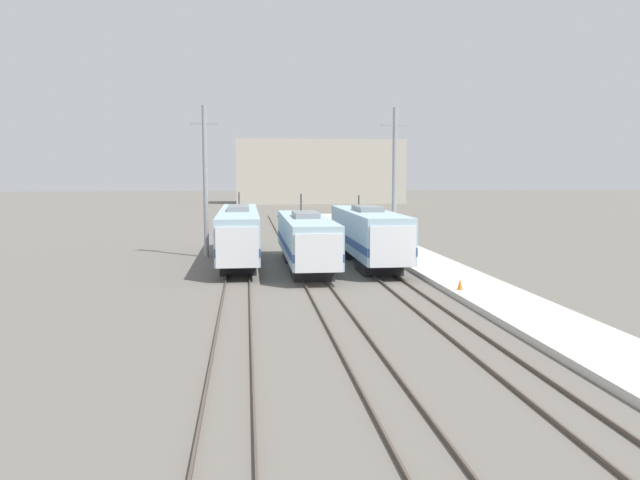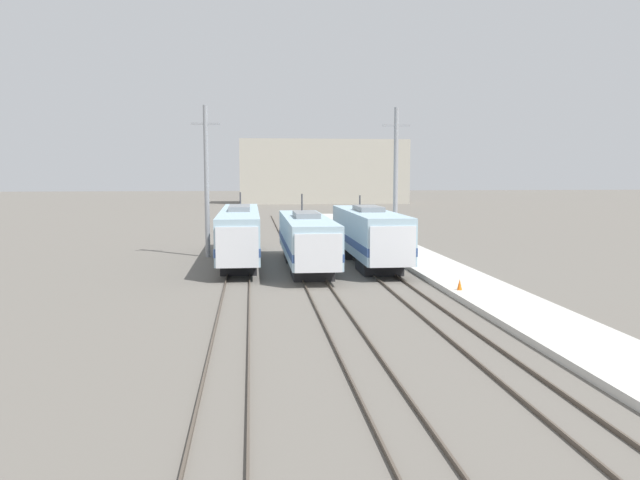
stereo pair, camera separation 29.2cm
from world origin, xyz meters
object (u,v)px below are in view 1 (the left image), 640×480
Objects in this scene: locomotive_far_left at (239,233)px; locomotive_far_right at (369,235)px; catenary_tower_right at (394,180)px; locomotive_center at (306,240)px; catenary_tower_left at (205,180)px; traffic_cone at (460,284)px.

locomotive_far_left reaches higher than locomotive_far_right.
locomotive_center is at bearing -137.78° from catenary_tower_right.
locomotive_center is 10.98m from catenary_tower_left.
catenary_tower_right is (15.16, 0.00, 0.00)m from catenary_tower_left.
locomotive_far_left is 6.04m from locomotive_center.
locomotive_far_left is 32.11× the size of traffic_cone.
catenary_tower_left is at bearing 135.35° from locomotive_center.
traffic_cone is at bearing -49.55° from locomotive_far_left.
locomotive_far_left is 1.62× the size of catenary_tower_right.
locomotive_center is 11.41m from catenary_tower_right.
locomotive_far_right is at bearing -119.35° from catenary_tower_right.
locomotive_center is at bearing -39.35° from locomotive_far_left.
locomotive_far_left and locomotive_center have the same top height.
catenary_tower_right is at bearing 0.00° from catenary_tower_left.
catenary_tower_right reaches higher than traffic_cone.
locomotive_center is 1.36× the size of catenary_tower_left.
locomotive_far_left is at bearing -52.24° from catenary_tower_left.
traffic_cone is (12.07, -14.16, -1.56)m from locomotive_far_left.
locomotive_far_left is 1.20× the size of locomotive_far_right.
catenary_tower_left reaches higher than locomotive_far_left.
catenary_tower_right is (7.90, 7.17, 4.06)m from locomotive_center.
locomotive_far_left is at bearing -165.11° from catenary_tower_right.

